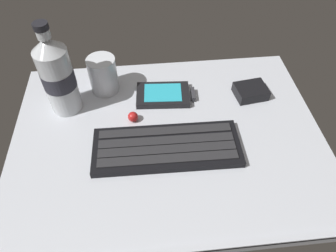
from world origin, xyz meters
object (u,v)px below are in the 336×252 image
object	(u,v)px
trackball_mouse	(133,117)
juice_cup	(103,76)
handheld_device	(166,95)
charger_block	(251,91)
water_bottle	(58,76)
keyboard	(167,147)

from	to	relation	value
trackball_mouse	juice_cup	bearing A→B (deg)	120.07
juice_cup	handheld_device	bearing A→B (deg)	-16.75
handheld_device	trackball_mouse	size ratio (longest dim) A/B	5.99
charger_block	juice_cup	bearing A→B (deg)	170.52
juice_cup	trackball_mouse	bearing A→B (deg)	-59.93
water_bottle	charger_block	xyz separation A→B (cm)	(41.53, -0.46, -7.81)
charger_block	trackball_mouse	distance (cm)	27.57
charger_block	keyboard	bearing A→B (deg)	-146.56
water_bottle	keyboard	bearing A→B (deg)	-34.18
keyboard	charger_block	size ratio (longest dim) A/B	4.17
water_bottle	charger_block	world-z (taller)	water_bottle
handheld_device	charger_block	world-z (taller)	charger_block
keyboard	water_bottle	xyz separation A→B (cm)	(-20.81, 14.14, 8.20)
juice_cup	charger_block	distance (cm)	33.84
handheld_device	charger_block	xyz separation A→B (cm)	(19.44, -1.39, 0.47)
charger_block	water_bottle	bearing A→B (deg)	179.36
water_bottle	charger_block	distance (cm)	42.26
water_bottle	juice_cup	bearing A→B (deg)	31.66
handheld_device	trackball_mouse	bearing A→B (deg)	-139.73
water_bottle	charger_block	bearing A→B (deg)	-0.64
keyboard	juice_cup	size ratio (longest dim) A/B	3.44
handheld_device	water_bottle	world-z (taller)	water_bottle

